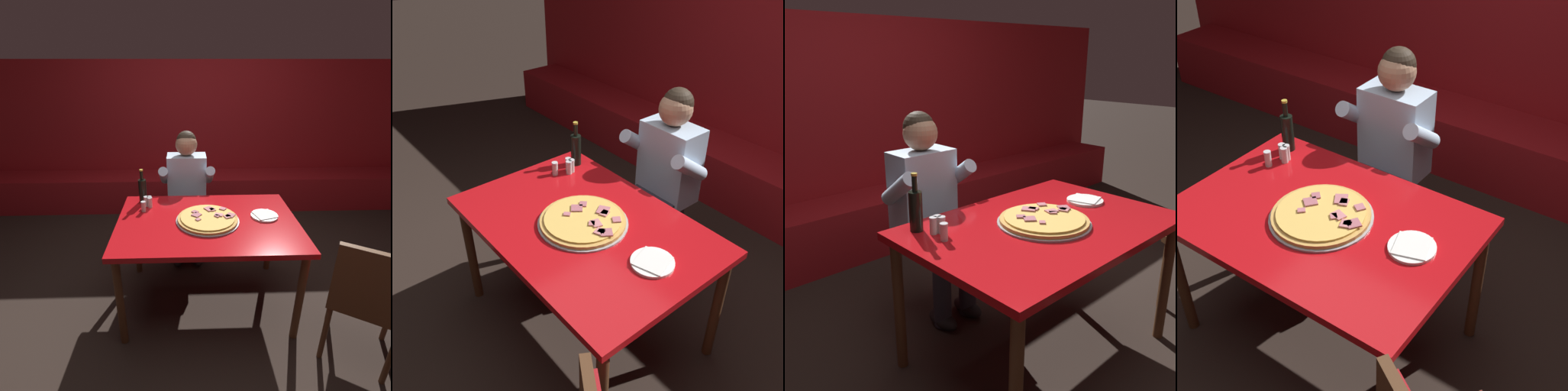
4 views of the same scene
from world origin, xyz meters
TOP-DOWN VIEW (x-y plane):
  - ground_plane at (0.00, 0.00)m, footprint 24.00×24.00m
  - booth_bench at (0.00, 1.86)m, footprint 6.46×0.48m
  - main_dining_table at (0.00, 0.00)m, footprint 1.37×0.94m
  - pizza at (0.00, -0.01)m, footprint 0.48×0.48m
  - plate_white_paper at (0.45, 0.05)m, footprint 0.21×0.21m
  - beer_bottle at (-0.53, 0.36)m, footprint 0.07×0.07m
  - shaker_red_pepper_flakes at (-0.49, 0.27)m, footprint 0.04×0.04m
  - shaker_black_pepper at (-0.47, 0.27)m, footprint 0.04×0.04m
  - shaker_oregano at (-0.46, 0.25)m, footprint 0.04×0.04m
  - shaker_parmesan at (-0.50, 0.17)m, footprint 0.04×0.04m
  - diner_seated_blue_shirt at (-0.15, 0.75)m, footprint 0.53×0.53m

SIDE VIEW (x-z plane):
  - ground_plane at x=0.00m, z-range 0.00..0.00m
  - booth_bench at x=0.00m, z-range 0.00..0.46m
  - main_dining_table at x=0.00m, z-range 0.31..1.08m
  - diner_seated_blue_shirt at x=-0.15m, z-range 0.07..1.34m
  - plate_white_paper at x=0.45m, z-range 0.77..0.79m
  - pizza at x=0.00m, z-range 0.77..0.81m
  - shaker_red_pepper_flakes at x=-0.49m, z-range 0.77..0.85m
  - shaker_black_pepper at x=-0.47m, z-range 0.77..0.85m
  - shaker_oregano at x=-0.46m, z-range 0.77..0.85m
  - shaker_parmesan at x=-0.50m, z-range 0.77..0.85m
  - beer_bottle at x=-0.53m, z-range 0.74..1.03m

